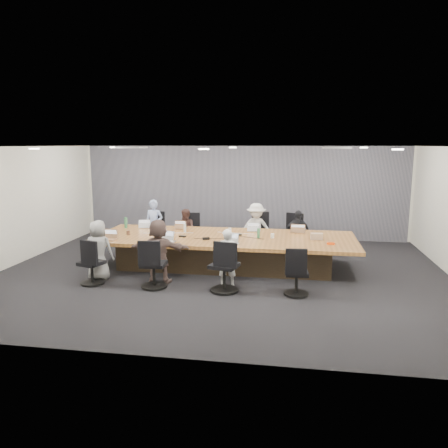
# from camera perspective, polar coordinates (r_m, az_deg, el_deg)

# --- Properties ---
(floor) EXTENTS (10.00, 8.00, 0.00)m
(floor) POSITION_cam_1_polar(r_m,az_deg,el_deg) (9.86, -0.37, -6.43)
(floor) COLOR black
(floor) RESTS_ON ground
(ceiling) EXTENTS (10.00, 8.00, 0.00)m
(ceiling) POSITION_cam_1_polar(r_m,az_deg,el_deg) (9.43, -0.39, 10.07)
(ceiling) COLOR white
(ceiling) RESTS_ON wall_back
(wall_back) EXTENTS (10.00, 0.00, 2.80)m
(wall_back) POSITION_cam_1_polar(r_m,az_deg,el_deg) (13.47, 2.44, 4.20)
(wall_back) COLOR silver
(wall_back) RESTS_ON ground
(wall_front) EXTENTS (10.00, 0.00, 2.80)m
(wall_front) POSITION_cam_1_polar(r_m,az_deg,el_deg) (5.72, -7.06, -4.42)
(wall_front) COLOR silver
(wall_front) RESTS_ON ground
(wall_left) EXTENTS (0.00, 8.00, 2.80)m
(wall_left) POSITION_cam_1_polar(r_m,az_deg,el_deg) (11.48, -25.84, 2.08)
(wall_left) COLOR silver
(wall_left) RESTS_ON ground
(curtain) EXTENTS (9.80, 0.04, 2.80)m
(curtain) POSITION_cam_1_polar(r_m,az_deg,el_deg) (13.40, 2.40, 4.16)
(curtain) COLOR slate
(curtain) RESTS_ON ground
(conference_table) EXTENTS (6.00, 2.20, 0.74)m
(conference_table) POSITION_cam_1_polar(r_m,az_deg,el_deg) (10.23, 0.09, -3.48)
(conference_table) COLOR #36281A
(conference_table) RESTS_ON ground
(chair_0) EXTENTS (0.66, 0.66, 0.78)m
(chair_0) POSITION_cam_1_polar(r_m,az_deg,el_deg) (12.34, -8.58, -1.23)
(chair_0) COLOR black
(chair_0) RESTS_ON ground
(chair_1) EXTENTS (0.56, 0.56, 0.75)m
(chair_1) POSITION_cam_1_polar(r_m,az_deg,el_deg) (12.10, -4.44, -1.46)
(chair_1) COLOR black
(chair_1) RESTS_ON ground
(chair_2) EXTENTS (0.74, 0.74, 0.86)m
(chair_2) POSITION_cam_1_polar(r_m,az_deg,el_deg) (11.79, 4.35, -1.48)
(chair_2) COLOR black
(chair_2) RESTS_ON ground
(chair_3) EXTENTS (0.73, 0.73, 0.86)m
(chair_3) POSITION_cam_1_polar(r_m,az_deg,el_deg) (11.76, 9.50, -1.65)
(chair_3) COLOR black
(chair_3) RESTS_ON ground
(chair_4) EXTENTS (0.64, 0.64, 0.75)m
(chair_4) POSITION_cam_1_polar(r_m,az_deg,el_deg) (9.40, -16.90, -5.35)
(chair_4) COLOR black
(chair_4) RESTS_ON ground
(chair_5) EXTENTS (0.58, 0.58, 0.82)m
(chair_5) POSITION_cam_1_polar(r_m,az_deg,el_deg) (8.90, -9.16, -5.69)
(chair_5) COLOR black
(chair_5) RESTS_ON ground
(chair_6) EXTENTS (0.71, 0.71, 0.88)m
(chair_6) POSITION_cam_1_polar(r_m,az_deg,el_deg) (8.56, 0.03, -6.00)
(chair_6) COLOR black
(chair_6) RESTS_ON ground
(chair_7) EXTENTS (0.54, 0.54, 0.74)m
(chair_7) POSITION_cam_1_polar(r_m,az_deg,el_deg) (8.48, 9.45, -6.79)
(chair_7) COLOR black
(chair_7) RESTS_ON ground
(person_0) EXTENTS (0.52, 0.36, 1.38)m
(person_0) POSITION_cam_1_polar(r_m,az_deg,el_deg) (11.96, -9.13, -0.15)
(person_0) COLOR #92A7DB
(person_0) RESTS_ON ground
(laptop_0) EXTENTS (0.32, 0.24, 0.02)m
(laptop_0) POSITION_cam_1_polar(r_m,az_deg,el_deg) (11.43, -9.99, -0.37)
(laptop_0) COLOR #B2B2B7
(laptop_0) RESTS_ON conference_table
(person_1) EXTENTS (0.58, 0.47, 1.15)m
(person_1) POSITION_cam_1_polar(r_m,az_deg,el_deg) (11.72, -4.86, -0.84)
(person_1) COLOR #482E2A
(person_1) RESTS_ON ground
(laptop_1) EXTENTS (0.30, 0.22, 0.02)m
(laptop_1) POSITION_cam_1_polar(r_m,az_deg,el_deg) (11.17, -5.55, -0.51)
(laptop_1) COLOR #8C6647
(laptop_1) RESTS_ON conference_table
(person_2) EXTENTS (0.93, 0.62, 1.35)m
(person_2) POSITION_cam_1_polar(r_m,az_deg,el_deg) (11.40, 4.22, -0.65)
(person_2) COLOR silver
(person_2) RESTS_ON ground
(laptop_2) EXTENTS (0.31, 0.22, 0.02)m
(laptop_2) POSITION_cam_1_polar(r_m,az_deg,el_deg) (10.85, 3.97, -0.81)
(laptop_2) COLOR #B2B2B7
(laptop_2) RESTS_ON conference_table
(person_3) EXTENTS (0.75, 0.46, 1.19)m
(person_3) POSITION_cam_1_polar(r_m,az_deg,el_deg) (11.38, 9.53, -1.19)
(person_3) COLOR black
(person_3) RESTS_ON ground
(laptop_3) EXTENTS (0.36, 0.26, 0.02)m
(laptop_3) POSITION_cam_1_polar(r_m,az_deg,el_deg) (10.81, 9.57, -0.97)
(laptop_3) COLOR #8C6647
(laptop_3) RESTS_ON conference_table
(person_4) EXTENTS (0.65, 0.44, 1.28)m
(person_4) POSITION_cam_1_polar(r_m,az_deg,el_deg) (9.64, -16.07, -3.29)
(person_4) COLOR gray
(person_4) RESTS_ON ground
(laptop_4) EXTENTS (0.32, 0.23, 0.02)m
(laptop_4) POSITION_cam_1_polar(r_m,az_deg,el_deg) (10.10, -14.79, -1.98)
(laptop_4) COLOR #8C6647
(laptop_4) RESTS_ON conference_table
(person_5) EXTENTS (1.27, 0.47, 1.35)m
(person_5) POSITION_cam_1_polar(r_m,az_deg,el_deg) (9.15, -8.52, -3.51)
(person_5) COLOR brown
(person_5) RESTS_ON ground
(laptop_5) EXTENTS (0.40, 0.32, 0.02)m
(laptop_5) POSITION_cam_1_polar(r_m,az_deg,el_deg) (9.64, -7.55, -2.30)
(laptop_5) COLOR #B2B2B7
(laptop_5) RESTS_ON conference_table
(person_6) EXTENTS (0.46, 0.32, 1.19)m
(person_6) POSITION_cam_1_polar(r_m,az_deg,el_deg) (8.85, 0.39, -4.41)
(person_6) COLOR silver
(person_6) RESTS_ON ground
(laptop_6) EXTENTS (0.34, 0.25, 0.02)m
(laptop_6) POSITION_cam_1_polar(r_m,az_deg,el_deg) (9.34, 0.91, -2.63)
(laptop_6) COLOR #B2B2B7
(laptop_6) RESTS_ON conference_table
(bottle_green_left) EXTENTS (0.10, 0.10, 0.28)m
(bottle_green_left) POSITION_cam_1_polar(r_m,az_deg,el_deg) (11.39, -12.71, 0.16)
(bottle_green_left) COLOR #377E4E
(bottle_green_left) RESTS_ON conference_table
(bottle_green_right) EXTENTS (0.08, 0.08, 0.23)m
(bottle_green_right) POSITION_cam_1_polar(r_m,az_deg,el_deg) (9.96, 4.53, -1.21)
(bottle_green_right) COLOR #377E4E
(bottle_green_right) RESTS_ON conference_table
(bottle_clear) EXTENTS (0.07, 0.07, 0.21)m
(bottle_clear) POSITION_cam_1_polar(r_m,az_deg,el_deg) (10.66, -5.13, -0.51)
(bottle_clear) COLOR silver
(bottle_clear) RESTS_ON conference_table
(cup_white_far) EXTENTS (0.10, 0.10, 0.10)m
(cup_white_far) POSITION_cam_1_polar(r_m,az_deg,el_deg) (10.65, 0.75, -0.79)
(cup_white_far) COLOR white
(cup_white_far) RESTS_ON conference_table
(cup_white_near) EXTENTS (0.10, 0.10, 0.10)m
(cup_white_near) POSITION_cam_1_polar(r_m,az_deg,el_deg) (10.03, 6.35, -1.54)
(cup_white_near) COLOR white
(cup_white_near) RESTS_ON conference_table
(mug_brown) EXTENTS (0.10, 0.10, 0.10)m
(mug_brown) POSITION_cam_1_polar(r_m,az_deg,el_deg) (10.58, -12.42, -1.10)
(mug_brown) COLOR brown
(mug_brown) RESTS_ON conference_table
(mic_left) EXTENTS (0.17, 0.14, 0.03)m
(mic_left) POSITION_cam_1_polar(r_m,az_deg,el_deg) (10.14, -5.43, -1.59)
(mic_left) COLOR black
(mic_left) RESTS_ON conference_table
(mic_right) EXTENTS (0.18, 0.15, 0.03)m
(mic_right) POSITION_cam_1_polar(r_m,az_deg,el_deg) (10.27, 1.88, -1.40)
(mic_right) COLOR black
(mic_right) RESTS_ON conference_table
(stapler) EXTENTS (0.16, 0.10, 0.06)m
(stapler) POSITION_cam_1_polar(r_m,az_deg,el_deg) (9.78, -2.37, -1.92)
(stapler) COLOR black
(stapler) RESTS_ON conference_table
(canvas_bag) EXTENTS (0.27, 0.18, 0.14)m
(canvas_bag) POSITION_cam_1_polar(r_m,az_deg,el_deg) (10.02, 12.01, -1.59)
(canvas_bag) COLOR tan
(canvas_bag) RESTS_ON conference_table
(snack_packet) EXTENTS (0.18, 0.13, 0.04)m
(snack_packet) POSITION_cam_1_polar(r_m,az_deg,el_deg) (9.63, 13.78, -2.47)
(snack_packet) COLOR #E64006
(snack_packet) RESTS_ON conference_table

